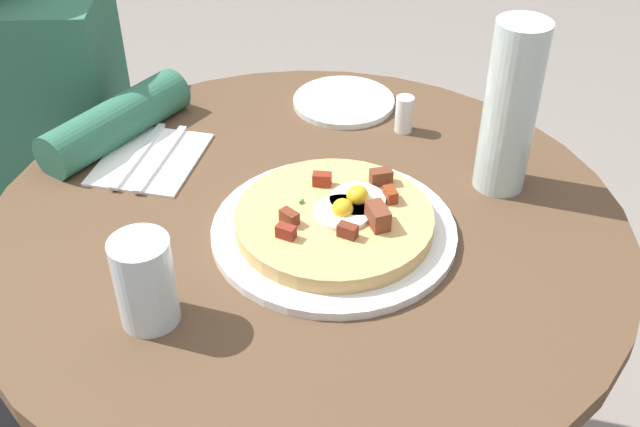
{
  "coord_description": "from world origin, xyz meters",
  "views": [
    {
      "loc": [
        -0.01,
        -0.82,
        1.39
      ],
      "look_at": [
        0.02,
        -0.02,
        0.78
      ],
      "focal_mm": 42.93,
      "sensor_mm": 36.0,
      "label": 1
    }
  ],
  "objects_px": {
    "person_seated": "(39,207)",
    "water_bottle": "(510,109)",
    "knife": "(139,155)",
    "fork": "(161,158)",
    "salt_shaker": "(404,114)",
    "dining_table": "(308,313)",
    "bread_plate": "(344,102)",
    "water_glass": "(145,282)",
    "pizza_plate": "(334,230)",
    "breakfast_pizza": "(336,219)"
  },
  "relations": [
    {
      "from": "person_seated",
      "to": "water_bottle",
      "type": "bearing_deg",
      "value": -21.54
    },
    {
      "from": "knife",
      "to": "water_bottle",
      "type": "distance_m",
      "value": 0.54
    },
    {
      "from": "fork",
      "to": "knife",
      "type": "relative_size",
      "value": 1.0
    },
    {
      "from": "person_seated",
      "to": "salt_shaker",
      "type": "bearing_deg",
      "value": -13.26
    },
    {
      "from": "knife",
      "to": "salt_shaker",
      "type": "height_order",
      "value": "salt_shaker"
    },
    {
      "from": "dining_table",
      "to": "person_seated",
      "type": "height_order",
      "value": "person_seated"
    },
    {
      "from": "person_seated",
      "to": "bread_plate",
      "type": "relative_size",
      "value": 6.73
    },
    {
      "from": "fork",
      "to": "water_glass",
      "type": "bearing_deg",
      "value": -159.92
    },
    {
      "from": "dining_table",
      "to": "pizza_plate",
      "type": "bearing_deg",
      "value": -47.5
    },
    {
      "from": "person_seated",
      "to": "salt_shaker",
      "type": "height_order",
      "value": "person_seated"
    },
    {
      "from": "dining_table",
      "to": "breakfast_pizza",
      "type": "relative_size",
      "value": 3.36
    },
    {
      "from": "dining_table",
      "to": "water_bottle",
      "type": "relative_size",
      "value": 3.54
    },
    {
      "from": "pizza_plate",
      "to": "breakfast_pizza",
      "type": "distance_m",
      "value": 0.02
    },
    {
      "from": "person_seated",
      "to": "fork",
      "type": "xyz_separation_m",
      "value": [
        0.3,
        -0.23,
        0.26
      ]
    },
    {
      "from": "pizza_plate",
      "to": "water_glass",
      "type": "height_order",
      "value": "water_glass"
    },
    {
      "from": "knife",
      "to": "salt_shaker",
      "type": "xyz_separation_m",
      "value": [
        0.4,
        0.07,
        0.02
      ]
    },
    {
      "from": "water_bottle",
      "to": "pizza_plate",
      "type": "bearing_deg",
      "value": -156.25
    },
    {
      "from": "person_seated",
      "to": "knife",
      "type": "height_order",
      "value": "person_seated"
    },
    {
      "from": "dining_table",
      "to": "fork",
      "type": "xyz_separation_m",
      "value": [
        -0.21,
        0.14,
        0.19
      ]
    },
    {
      "from": "bread_plate",
      "to": "water_glass",
      "type": "relative_size",
      "value": 1.5
    },
    {
      "from": "fork",
      "to": "water_glass",
      "type": "xyz_separation_m",
      "value": [
        0.03,
        -0.33,
        0.05
      ]
    },
    {
      "from": "knife",
      "to": "water_glass",
      "type": "distance_m",
      "value": 0.35
    },
    {
      "from": "dining_table",
      "to": "water_bottle",
      "type": "xyz_separation_m",
      "value": [
        0.27,
        0.07,
        0.3
      ]
    },
    {
      "from": "person_seated",
      "to": "water_glass",
      "type": "xyz_separation_m",
      "value": [
        0.33,
        -0.56,
        0.31
      ]
    },
    {
      "from": "pizza_plate",
      "to": "salt_shaker",
      "type": "bearing_deg",
      "value": 64.39
    },
    {
      "from": "knife",
      "to": "water_glass",
      "type": "bearing_deg",
      "value": -154.25
    },
    {
      "from": "breakfast_pizza",
      "to": "water_bottle",
      "type": "xyz_separation_m",
      "value": [
        0.24,
        0.1,
        0.1
      ]
    },
    {
      "from": "pizza_plate",
      "to": "fork",
      "type": "bearing_deg",
      "value": 143.58
    },
    {
      "from": "fork",
      "to": "water_bottle",
      "type": "relative_size",
      "value": 0.73
    },
    {
      "from": "dining_table",
      "to": "salt_shaker",
      "type": "relative_size",
      "value": 14.79
    },
    {
      "from": "breakfast_pizza",
      "to": "water_glass",
      "type": "distance_m",
      "value": 0.27
    },
    {
      "from": "breakfast_pizza",
      "to": "knife",
      "type": "height_order",
      "value": "breakfast_pizza"
    },
    {
      "from": "person_seated",
      "to": "knife",
      "type": "xyz_separation_m",
      "value": [
        0.26,
        -0.22,
        0.26
      ]
    },
    {
      "from": "dining_table",
      "to": "knife",
      "type": "xyz_separation_m",
      "value": [
        -0.25,
        0.15,
        0.19
      ]
    },
    {
      "from": "breakfast_pizza",
      "to": "water_glass",
      "type": "bearing_deg",
      "value": -146.47
    },
    {
      "from": "dining_table",
      "to": "water_glass",
      "type": "height_order",
      "value": "water_glass"
    },
    {
      "from": "person_seated",
      "to": "breakfast_pizza",
      "type": "bearing_deg",
      "value": -37.18
    },
    {
      "from": "breakfast_pizza",
      "to": "fork",
      "type": "xyz_separation_m",
      "value": [
        -0.25,
        0.18,
        -0.02
      ]
    },
    {
      "from": "water_glass",
      "to": "bread_plate",
      "type": "bearing_deg",
      "value": 62.73
    },
    {
      "from": "water_bottle",
      "to": "person_seated",
      "type": "bearing_deg",
      "value": 158.46
    },
    {
      "from": "dining_table",
      "to": "breakfast_pizza",
      "type": "xyz_separation_m",
      "value": [
        0.04,
        -0.04,
        0.21
      ]
    },
    {
      "from": "breakfast_pizza",
      "to": "salt_shaker",
      "type": "height_order",
      "value": "breakfast_pizza"
    },
    {
      "from": "pizza_plate",
      "to": "salt_shaker",
      "type": "height_order",
      "value": "salt_shaker"
    },
    {
      "from": "fork",
      "to": "person_seated",
      "type": "bearing_deg",
      "value": 66.86
    },
    {
      "from": "pizza_plate",
      "to": "salt_shaker",
      "type": "distance_m",
      "value": 0.29
    },
    {
      "from": "breakfast_pizza",
      "to": "water_bottle",
      "type": "height_order",
      "value": "water_bottle"
    },
    {
      "from": "person_seated",
      "to": "pizza_plate",
      "type": "height_order",
      "value": "person_seated"
    },
    {
      "from": "breakfast_pizza",
      "to": "knife",
      "type": "relative_size",
      "value": 1.43
    },
    {
      "from": "water_glass",
      "to": "salt_shaker",
      "type": "relative_size",
      "value": 1.91
    },
    {
      "from": "knife",
      "to": "water_glass",
      "type": "relative_size",
      "value": 1.61
    }
  ]
}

